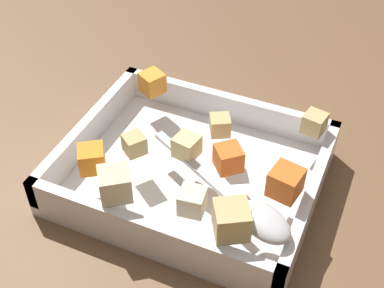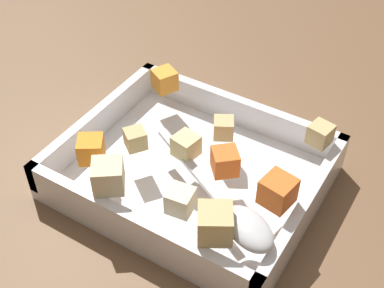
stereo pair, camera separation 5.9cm
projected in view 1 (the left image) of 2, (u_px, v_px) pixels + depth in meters
The scene contains 14 objects.
ground_plane at pixel (200, 178), 0.64m from camera, with size 4.00×4.00×0.00m, color brown.
baking_dish at pixel (192, 173), 0.62m from camera, with size 0.29×0.23×0.05m.
carrot_chunk_far_left at pixel (286, 182), 0.54m from camera, with size 0.03×0.03×0.03m, color orange.
carrot_chunk_near_left at pixel (228, 158), 0.57m from camera, with size 0.03×0.03×0.03m, color orange.
carrot_chunk_center at pixel (92, 159), 0.57m from camera, with size 0.03×0.03×0.03m, color orange.
carrot_chunk_near_right at pixel (152, 83), 0.67m from camera, with size 0.03×0.03×0.03m, color orange.
potato_chunk_corner_sw at pixel (231, 220), 0.50m from camera, with size 0.03×0.03×0.03m, color tan.
potato_chunk_far_right at pixel (192, 201), 0.52m from camera, with size 0.03×0.03×0.03m, color beige.
potato_chunk_corner_ne at pixel (314, 123), 0.61m from camera, with size 0.02×0.02×0.02m, color tan.
potato_chunk_near_spoon at pixel (187, 146), 0.58m from camera, with size 0.03×0.03×0.03m, color #E0CC89.
potato_chunk_corner_se at pixel (115, 184), 0.54m from camera, with size 0.03×0.03×0.03m, color beige.
potato_chunk_rim_edge at pixel (220, 125), 0.61m from camera, with size 0.02×0.02×0.02m, color tan.
potato_chunk_mid_left at pixel (134, 144), 0.59m from camera, with size 0.02×0.02×0.02m, color tan.
serving_spoon at pixel (254, 214), 0.52m from camera, with size 0.19×0.12×0.02m.
Camera 1 is at (0.17, -0.41, 0.46)m, focal length 49.72 mm.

